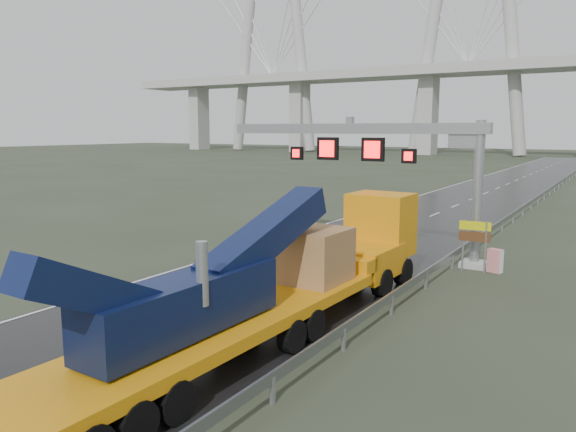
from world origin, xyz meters
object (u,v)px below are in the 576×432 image
Objects in this scene: heavy_haul_truck at (293,273)px; exit_sign_pair at (475,236)px; striped_barrier at (495,261)px; sign_gantry at (386,151)px.

heavy_haul_truck reaches higher than exit_sign_pair.
striped_barrier is (0.90, 0.46, -1.18)m from exit_sign_pair.
exit_sign_pair reaches higher than striped_barrier.
heavy_haul_truck is 12.19m from striped_barrier.
striped_barrier is at bearing -5.15° from sign_gantry.
sign_gantry is at bearing -166.81° from striped_barrier.
heavy_haul_truck is 8.14× the size of exit_sign_pair.
exit_sign_pair is (3.54, 10.82, -0.09)m from heavy_haul_truck.
sign_gantry is at bearing 98.84° from heavy_haul_truck.
striped_barrier is (4.44, 11.28, -1.28)m from heavy_haul_truck.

